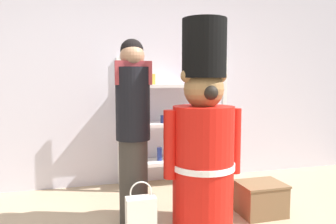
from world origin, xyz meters
The scene contains 6 objects.
back_wall centered at (0.00, 2.20, 1.30)m, with size 6.40×0.12×2.60m, color silver.
merchandise_shelf centered at (0.47, 1.98, 0.76)m, with size 1.29×0.35×1.54m.
teddy_bear_guard centered at (0.41, 0.79, 0.76)m, with size 0.71×0.55×1.78m.
person_shopper centered at (-0.17, 0.98, 0.86)m, with size 0.31×0.30×1.62m.
shopping_bag centered at (-0.17, 0.64, 0.19)m, with size 0.24×0.12×0.49m.
display_crate centered at (1.03, 0.85, 0.15)m, with size 0.42×0.35×0.31m.
Camera 1 is at (-0.61, -1.77, 1.27)m, focal length 34.54 mm.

